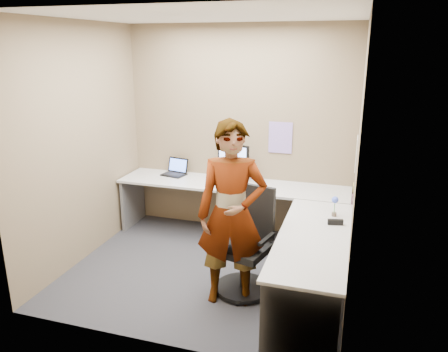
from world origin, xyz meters
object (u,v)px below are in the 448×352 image
(monitor, at_px, (233,158))
(person, at_px, (232,214))
(office_chair, at_px, (246,250))
(desk, at_px, (254,214))

(monitor, height_order, person, person)
(office_chair, distance_m, person, 0.52)
(monitor, distance_m, person, 1.60)
(desk, height_order, office_chair, office_chair)
(desk, bearing_deg, person, -91.63)
(office_chair, bearing_deg, desk, 110.48)
(desk, xyz_separation_m, monitor, (-0.45, 0.70, 0.46))
(person, bearing_deg, office_chair, 53.79)
(desk, bearing_deg, monitor, 122.99)
(desk, relative_size, monitor, 6.65)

